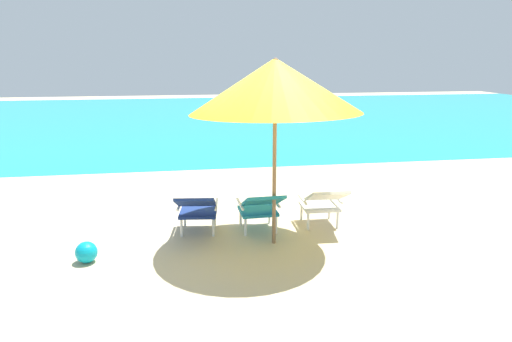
{
  "coord_description": "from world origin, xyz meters",
  "views": [
    {
      "loc": [
        -1.11,
        -6.12,
        2.45
      ],
      "look_at": [
        0.0,
        0.58,
        0.75
      ],
      "focal_mm": 32.44,
      "sensor_mm": 36.0,
      "label": 1
    }
  ],
  "objects_px": {
    "lounge_chair_left": "(197,208)",
    "beach_ball": "(86,252)",
    "lounge_chair_center": "(260,207)",
    "lounge_chair_right": "(323,202)",
    "beach_umbrella_center": "(275,86)"
  },
  "relations": [
    {
      "from": "lounge_chair_left",
      "to": "beach_ball",
      "type": "xyz_separation_m",
      "value": [
        -1.37,
        -0.65,
        -0.27
      ]
    },
    {
      "from": "lounge_chair_center",
      "to": "lounge_chair_right",
      "type": "height_order",
      "value": "same"
    },
    {
      "from": "lounge_chair_center",
      "to": "lounge_chair_right",
      "type": "distance_m",
      "value": 0.93
    },
    {
      "from": "lounge_chair_left",
      "to": "beach_umbrella_center",
      "type": "relative_size",
      "value": 0.33
    },
    {
      "from": "lounge_chair_left",
      "to": "lounge_chair_center",
      "type": "xyz_separation_m",
      "value": [
        0.88,
        -0.08,
        0.0
      ]
    },
    {
      "from": "lounge_chair_right",
      "to": "beach_umbrella_center",
      "type": "height_order",
      "value": "beach_umbrella_center"
    },
    {
      "from": "lounge_chair_center",
      "to": "beach_ball",
      "type": "distance_m",
      "value": 2.34
    },
    {
      "from": "beach_ball",
      "to": "lounge_chair_center",
      "type": "bearing_deg",
      "value": 14.34
    },
    {
      "from": "lounge_chair_right",
      "to": "beach_umbrella_center",
      "type": "relative_size",
      "value": 0.32
    },
    {
      "from": "lounge_chair_center",
      "to": "beach_ball",
      "type": "xyz_separation_m",
      "value": [
        -2.25,
        -0.57,
        -0.27
      ]
    },
    {
      "from": "lounge_chair_center",
      "to": "beach_ball",
      "type": "relative_size",
      "value": 3.36
    },
    {
      "from": "lounge_chair_right",
      "to": "beach_ball",
      "type": "height_order",
      "value": "lounge_chair_right"
    },
    {
      "from": "lounge_chair_left",
      "to": "lounge_chair_right",
      "type": "relative_size",
      "value": 1.05
    },
    {
      "from": "lounge_chair_left",
      "to": "lounge_chair_center",
      "type": "relative_size",
      "value": 1.05
    },
    {
      "from": "lounge_chair_center",
      "to": "lounge_chair_right",
      "type": "xyz_separation_m",
      "value": [
        0.93,
        0.06,
        0.0
      ]
    }
  ]
}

